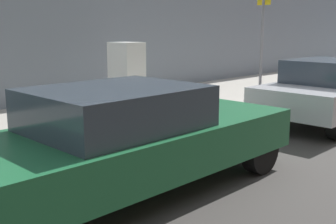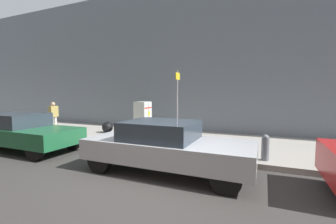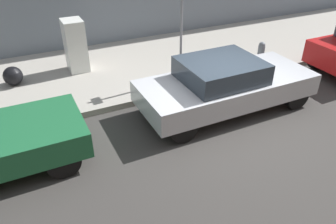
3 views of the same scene
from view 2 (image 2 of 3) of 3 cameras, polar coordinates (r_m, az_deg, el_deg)
ground_plane at (r=6.14m, az=-3.63°, el=-15.75°), size 80.00×80.00×0.00m
sidewalk_slab at (r=9.61m, az=7.03°, el=-7.67°), size 4.68×44.00×0.17m
building_facade_near at (r=12.77m, az=11.55°, el=12.87°), size 2.02×39.60×7.94m
discarded_refrigerator at (r=10.84m, az=-6.42°, el=-1.57°), size 0.73×0.60×1.58m
manhole_cover at (r=8.24m, az=6.68°, el=-9.13°), size 0.70×0.70×0.02m
street_sign_post at (r=7.80m, az=2.32°, el=1.53°), size 0.36×0.07×2.77m
fire_hydrant at (r=7.31m, az=23.49°, el=-8.18°), size 0.22×0.22×0.78m
trash_bag at (r=11.77m, az=-15.13°, el=-3.75°), size 0.54×0.54×0.54m
pedestrian_walking_far at (r=13.14m, az=-27.07°, el=-0.62°), size 0.44×0.22×1.53m
parked_sedan_green at (r=10.25m, az=-33.38°, el=-4.05°), size 1.80×4.72×1.38m
parked_sedan_silver at (r=6.21m, az=-0.41°, el=-8.52°), size 1.86×4.54×1.39m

